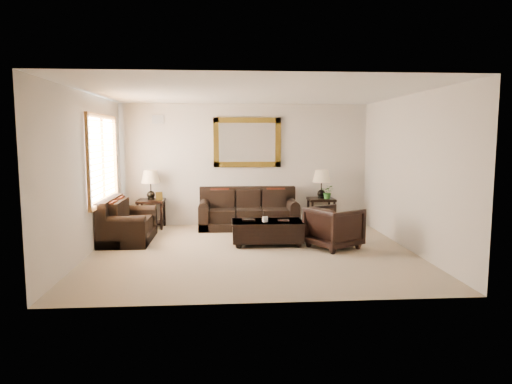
{
  "coord_description": "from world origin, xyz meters",
  "views": [
    {
      "loc": [
        -0.49,
        -7.72,
        1.96
      ],
      "look_at": [
        0.11,
        0.6,
        0.96
      ],
      "focal_mm": 32.0,
      "sensor_mm": 36.0,
      "label": 1
    }
  ],
  "objects": [
    {
      "name": "mirror",
      "position": [
        0.05,
        2.47,
        1.85
      ],
      "size": [
        1.5,
        0.06,
        1.1
      ],
      "color": "#4F360F",
      "rests_on": "room"
    },
    {
      "name": "coffee_table",
      "position": [
        0.31,
        0.47,
        0.27
      ],
      "size": [
        1.31,
        0.71,
        0.55
      ],
      "rotation": [
        0.0,
        0.0,
        -0.01
      ],
      "color": "black",
      "rests_on": "room"
    },
    {
      "name": "end_table_left",
      "position": [
        -2.05,
        2.17,
        0.82
      ],
      "size": [
        0.57,
        0.57,
        1.26
      ],
      "color": "black",
      "rests_on": "room"
    },
    {
      "name": "window",
      "position": [
        -2.7,
        0.9,
        1.55
      ],
      "size": [
        0.07,
        1.96,
        1.66
      ],
      "color": "white",
      "rests_on": "room"
    },
    {
      "name": "sofa",
      "position": [
        0.05,
        2.08,
        0.32
      ],
      "size": [
        2.13,
        0.92,
        0.87
      ],
      "color": "black",
      "rests_on": "room"
    },
    {
      "name": "armchair",
      "position": [
        1.47,
        0.13,
        0.41
      ],
      "size": [
        1.04,
        1.06,
        0.82
      ],
      "primitive_type": "imported",
      "rotation": [
        0.0,
        0.0,
        2.1
      ],
      "color": "black",
      "rests_on": "floor"
    },
    {
      "name": "air_vent",
      "position": [
        -1.9,
        2.48,
        2.35
      ],
      "size": [
        0.25,
        0.02,
        0.18
      ],
      "primitive_type": "cube",
      "color": "#999999",
      "rests_on": "room"
    },
    {
      "name": "loveseat",
      "position": [
        -2.35,
        0.96,
        0.3
      ],
      "size": [
        0.87,
        1.47,
        0.83
      ],
      "rotation": [
        0.0,
        0.0,
        1.57
      ],
      "color": "black",
      "rests_on": "room"
    },
    {
      "name": "potted_plant",
      "position": [
        1.8,
        2.07,
        0.74
      ],
      "size": [
        0.37,
        0.39,
        0.24
      ],
      "primitive_type": "imported",
      "rotation": [
        0.0,
        0.0,
        -0.41
      ],
      "color": "#26591E",
      "rests_on": "end_table_right"
    },
    {
      "name": "room",
      "position": [
        0.0,
        0.0,
        1.35
      ],
      "size": [
        5.51,
        5.01,
        2.71
      ],
      "color": "#9A8C6A",
      "rests_on": "ground"
    },
    {
      "name": "end_table_right",
      "position": [
        1.68,
        2.18,
        0.81
      ],
      "size": [
        0.57,
        0.57,
        1.25
      ],
      "color": "black",
      "rests_on": "room"
    }
  ]
}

